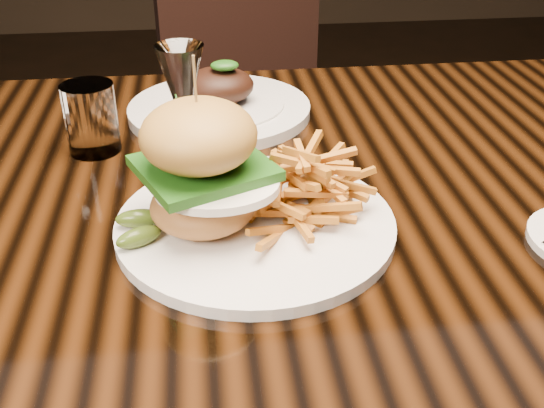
{
  "coord_description": "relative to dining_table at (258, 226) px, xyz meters",
  "views": [
    {
      "loc": [
        -0.07,
        -0.77,
        1.17
      ],
      "look_at": [
        0.0,
        -0.17,
        0.81
      ],
      "focal_mm": 42.0,
      "sensor_mm": 36.0,
      "label": 1
    }
  ],
  "objects": [
    {
      "name": "water_tumbler",
      "position": [
        -0.23,
        0.12,
        0.13
      ],
      "size": [
        0.08,
        0.08,
        0.1
      ],
      "primitive_type": "cylinder",
      "color": "white",
      "rests_on": "dining_table"
    },
    {
      "name": "wine_glass",
      "position": [
        -0.1,
        0.05,
        0.21
      ],
      "size": [
        0.07,
        0.07,
        0.18
      ],
      "color": "white",
      "rests_on": "dining_table"
    },
    {
      "name": "ramekin",
      "position": [
        0.02,
        -0.09,
        0.09
      ],
      "size": [
        0.07,
        0.07,
        0.03
      ],
      "primitive_type": "cube",
      "rotation": [
        0.0,
        0.0,
        0.02
      ],
      "color": "silver",
      "rests_on": "dining_table"
    },
    {
      "name": "chair_far",
      "position": [
        0.08,
        0.89,
        -0.13
      ],
      "size": [
        0.56,
        0.56,
        0.95
      ],
      "rotation": [
        0.0,
        0.0,
        0.25
      ],
      "color": "black",
      "rests_on": "ground"
    },
    {
      "name": "dining_table",
      "position": [
        0.0,
        0.0,
        0.0
      ],
      "size": [
        1.6,
        0.9,
        0.75
      ],
      "color": "black",
      "rests_on": "ground"
    },
    {
      "name": "burger_plate",
      "position": [
        -0.02,
        -0.13,
        0.14
      ],
      "size": [
        0.34,
        0.34,
        0.22
      ],
      "rotation": [
        0.0,
        0.0,
        0.21
      ],
      "color": "silver",
      "rests_on": "dining_table"
    },
    {
      "name": "far_dish",
      "position": [
        -0.04,
        0.24,
        0.1
      ],
      "size": [
        0.31,
        0.31,
        0.1
      ],
      "rotation": [
        0.0,
        0.0,
        0.18
      ],
      "color": "silver",
      "rests_on": "dining_table"
    }
  ]
}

